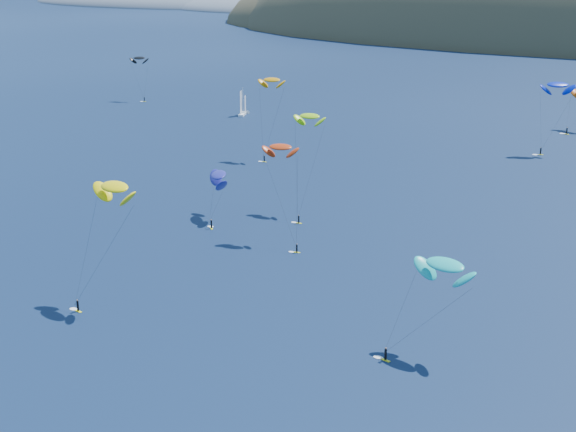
# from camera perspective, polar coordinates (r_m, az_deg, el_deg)

# --- Properties ---
(headland) EXTENTS (460.00, 250.00, 60.00)m
(headland) POSITION_cam_1_polar(r_m,az_deg,el_deg) (939.67, -5.84, 14.56)
(headland) COLOR slate
(headland) RESTS_ON ground
(sailboat) EXTENTS (8.14, 7.19, 9.72)m
(sailboat) POSITION_cam_1_polar(r_m,az_deg,el_deg) (279.78, -3.25, 7.35)
(sailboat) COLOR white
(sailboat) RESTS_ON ground
(kitesurfer_1) EXTENTS (7.59, 8.20, 23.18)m
(kitesurfer_1) POSITION_cam_1_polar(r_m,az_deg,el_deg) (216.37, -1.16, 9.64)
(kitesurfer_1) COLOR #FFF41C
(kitesurfer_1) RESTS_ON ground
(kitesurfer_2) EXTENTS (9.52, 10.46, 21.23)m
(kitesurfer_2) POSITION_cam_1_polar(r_m,az_deg,el_deg) (126.48, -12.24, 2.03)
(kitesurfer_2) COLOR #FFF41C
(kitesurfer_2) RESTS_ON ground
(kitesurfer_3) EXTENTS (6.96, 12.50, 22.28)m
(kitesurfer_3) POSITION_cam_1_polar(r_m,az_deg,el_deg) (170.75, 1.55, 7.09)
(kitesurfer_3) COLOR #FFF41C
(kitesurfer_3) RESTS_ON ground
(kitesurfer_4) EXTENTS (10.12, 8.80, 21.60)m
(kitesurfer_4) POSITION_cam_1_polar(r_m,az_deg,el_deg) (233.89, 18.65, 8.83)
(kitesurfer_4) COLOR #FFF41C
(kitesurfer_4) RESTS_ON ground
(kitesurfer_5) EXTENTS (11.23, 10.10, 15.27)m
(kitesurfer_5) POSITION_cam_1_polar(r_m,az_deg,el_deg) (110.97, 11.10, -3.43)
(kitesurfer_5) COLOR #FFF41C
(kitesurfer_5) RESTS_ON ground
(kitesurfer_9) EXTENTS (11.16, 9.30, 19.96)m
(kitesurfer_9) POSITION_cam_1_polar(r_m,az_deg,el_deg) (152.81, -0.53, 4.91)
(kitesurfer_9) COLOR #FFF41C
(kitesurfer_9) RESTS_ON ground
(kitesurfer_10) EXTENTS (9.56, 13.47, 11.69)m
(kitesurfer_10) POSITION_cam_1_polar(r_m,az_deg,el_deg) (168.24, -4.97, 2.93)
(kitesurfer_10) COLOR #FFF41C
(kitesurfer_10) RESTS_ON ground
(kitesurfer_12) EXTENTS (8.09, 6.02, 17.78)m
(kitesurfer_12) POSITION_cam_1_polar(r_m,az_deg,el_deg) (312.66, -10.54, 10.98)
(kitesurfer_12) COLOR #FFF41C
(kitesurfer_12) RESTS_ON ground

